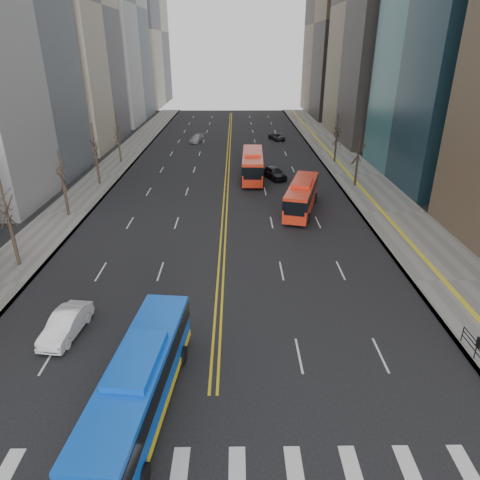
{
  "coord_description": "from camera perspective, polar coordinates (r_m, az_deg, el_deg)",
  "views": [
    {
      "loc": [
        1.18,
        -11.19,
        15.84
      ],
      "look_at": [
        1.43,
        13.8,
        4.53
      ],
      "focal_mm": 32.0,
      "sensor_mm": 36.0,
      "label": 1
    }
  ],
  "objects": [
    {
      "name": "blue_bus",
      "position": [
        21.21,
        -13.26,
        -18.16
      ],
      "size": [
        3.55,
        11.48,
        3.31
      ],
      "color": "blue",
      "rests_on": "ground"
    },
    {
      "name": "red_bus_far",
      "position": [
        56.69,
        1.69,
        10.19
      ],
      "size": [
        3.14,
        11.29,
        3.55
      ],
      "color": "red",
      "rests_on": "ground"
    },
    {
      "name": "sidewalk_left",
      "position": [
        60.98,
        -17.6,
        8.23
      ],
      "size": [
        5.0,
        130.0,
        0.15
      ],
      "primitive_type": "cube",
      "color": "slate",
      "rests_on": "ground"
    },
    {
      "name": "car_white",
      "position": [
        28.01,
        -22.2,
        -10.36
      ],
      "size": [
        2.1,
        4.59,
        1.46
      ],
      "primitive_type": "imported",
      "rotation": [
        0.0,
        0.0,
        -0.13
      ],
      "color": "white",
      "rests_on": "ground"
    },
    {
      "name": "centerline",
      "position": [
        68.07,
        -1.58,
        10.89
      ],
      "size": [
        0.55,
        100.0,
        0.01
      ],
      "color": "gold",
      "rests_on": "ground"
    },
    {
      "name": "sidewalk_right",
      "position": [
        60.6,
        15.24,
        8.42
      ],
      "size": [
        7.0,
        130.0,
        0.15
      ],
      "primitive_type": "cube",
      "color": "slate",
      "rests_on": "ground"
    },
    {
      "name": "car_silver",
      "position": [
        80.18,
        -5.81,
        13.29
      ],
      "size": [
        2.81,
        4.55,
        1.23
      ],
      "primitive_type": "imported",
      "rotation": [
        0.0,
        0.0,
        -0.28
      ],
      "color": "#98989D",
      "rests_on": "ground"
    },
    {
      "name": "red_bus_near",
      "position": [
        45.26,
        8.22,
        6.05
      ],
      "size": [
        5.04,
        10.46,
        3.26
      ],
      "color": "red",
      "rests_on": "ground"
    },
    {
      "name": "street_trees",
      "position": [
        47.77,
        -10.83,
        10.66
      ],
      "size": [
        35.2,
        47.2,
        7.6
      ],
      "color": "#31241E",
      "rests_on": "ground"
    },
    {
      "name": "car_dark_far",
      "position": [
        81.92,
        4.95,
        13.54
      ],
      "size": [
        3.29,
        4.66,
        1.18
      ],
      "primitive_type": "imported",
      "rotation": [
        0.0,
        0.0,
        0.35
      ],
      "color": "black",
      "rests_on": "ground"
    },
    {
      "name": "car_dark_mid",
      "position": [
        56.91,
        4.61,
        8.93
      ],
      "size": [
        3.45,
        4.96,
        1.57
      ],
      "primitive_type": "imported",
      "rotation": [
        0.0,
        0.0,
        0.39
      ],
      "color": "black",
      "rests_on": "ground"
    }
  ]
}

